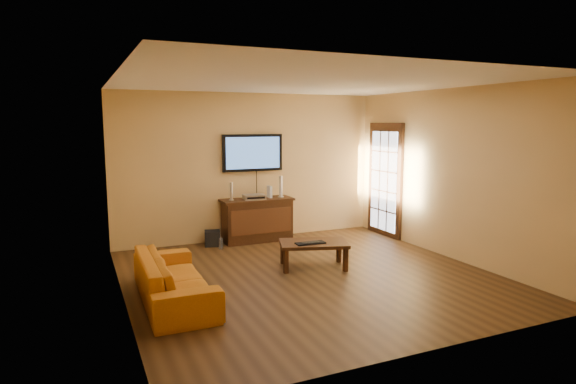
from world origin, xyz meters
TOP-DOWN VIEW (x-y plane):
  - ground_plane at (0.00, 0.00)m, footprint 5.00×5.00m
  - room_walls at (0.00, 0.62)m, footprint 5.00×5.00m
  - french_door at (2.46, 1.70)m, footprint 0.07×1.02m
  - media_console at (0.04, 2.24)m, footprint 1.32×0.50m
  - television at (0.04, 2.45)m, footprint 1.15×0.08m
  - coffee_table at (0.23, 0.34)m, footprint 1.13×0.88m
  - sofa at (-1.94, -0.18)m, footprint 0.60×1.94m
  - speaker_left at (-0.44, 2.26)m, footprint 0.09×0.09m
  - speaker_right at (0.52, 2.24)m, footprint 0.11×0.11m
  - av_receiver at (-0.03, 2.20)m, footprint 0.40×0.30m
  - game_console at (0.30, 2.27)m, footprint 0.05×0.16m
  - subwoofer at (-0.81, 2.23)m, footprint 0.32×0.32m
  - bottle at (-0.74, 1.95)m, footprint 0.07×0.07m
  - keyboard at (0.14, 0.26)m, footprint 0.45×0.18m

SIDE VIEW (x-z plane):
  - ground_plane at x=0.00m, z-range 0.00..0.00m
  - bottle at x=-0.74m, z-range -0.01..0.20m
  - subwoofer at x=-0.81m, z-range 0.00..0.27m
  - coffee_table at x=0.23m, z-range 0.14..0.54m
  - sofa at x=-1.94m, z-range 0.00..0.76m
  - media_console at x=0.04m, z-range 0.00..0.79m
  - keyboard at x=0.14m, z-range 0.39..0.42m
  - av_receiver at x=-0.03m, z-range 0.79..0.87m
  - game_console at x=0.30m, z-range 0.79..1.00m
  - speaker_left at x=-0.44m, z-range 0.77..1.10m
  - speaker_right at x=0.52m, z-range 0.77..1.17m
  - french_door at x=2.46m, z-range -0.06..2.16m
  - television at x=0.04m, z-range 1.27..1.95m
  - room_walls at x=0.00m, z-range -0.81..4.19m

